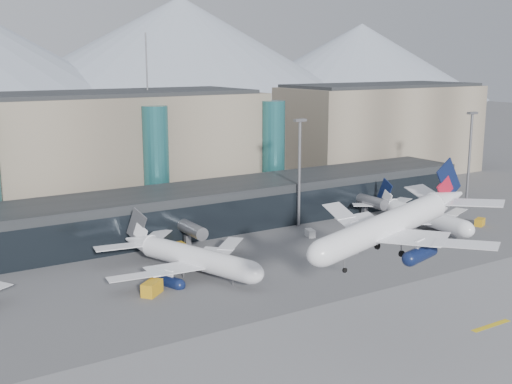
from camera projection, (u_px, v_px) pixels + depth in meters
ground at (324, 320)px, 98.17m from camera, size 900.00×900.00×0.00m
runway_strip at (393, 358)px, 85.74m from camera, size 400.00×40.00×0.04m
runway_markings at (393, 358)px, 85.74m from camera, size 128.00×1.00×0.02m
concourse at (166, 213)px, 144.95m from camera, size 170.00×27.00×10.00m
terminal_main at (16, 158)px, 156.50m from camera, size 130.00×30.00×31.00m
terminal_east at (381, 130)px, 219.12m from camera, size 70.00×30.00×31.00m
teal_towers at (77, 170)px, 148.78m from camera, size 116.40×19.40×46.00m
lightmast_mid at (299, 167)px, 150.63m from camera, size 3.00×1.20×25.60m
lightmast_right at (470, 154)px, 170.09m from camera, size 3.00×1.20×25.60m
hero_jet at (399, 215)px, 88.17m from camera, size 31.46×31.89×10.30m
jet_parked_mid at (182, 249)px, 119.83m from camera, size 34.40×36.50×11.73m
jet_parked_right at (416, 210)px, 151.84m from camera, size 34.16×33.67×11.03m
veh_b at (181, 246)px, 134.51m from camera, size 1.69×2.62×1.47m
veh_c at (349, 250)px, 131.29m from camera, size 3.68×2.29×1.92m
veh_d at (310, 233)px, 144.08m from camera, size 2.32×3.25×1.67m
veh_e at (480, 222)px, 153.55m from camera, size 3.59×2.90×1.78m
veh_h at (152, 288)px, 108.71m from camera, size 4.61×4.35×2.30m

